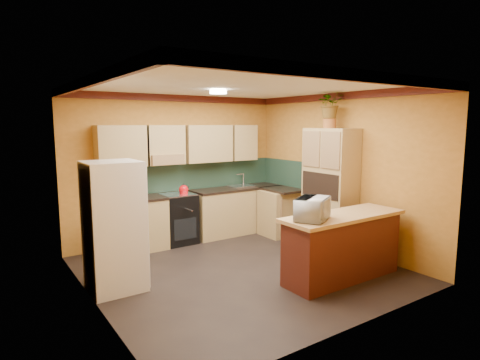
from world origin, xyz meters
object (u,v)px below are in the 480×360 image
Objects in this scene: fridge at (114,226)px; breakfast_bar at (342,248)px; stove at (178,218)px; pantry at (330,190)px; microwave at (313,209)px; base_cabinets_back at (208,215)px.

breakfast_bar is (2.75, -1.43, -0.41)m from fridge.
pantry is (2.00, -1.82, 0.59)m from stove.
pantry is 3.97× the size of microwave.
breakfast_bar is (-0.85, -1.06, -0.61)m from pantry.
fridge is 3.21× the size of microwave.
base_cabinets_back and breakfast_bar have the same top height.
base_cabinets_back is at bearing 127.16° from pantry.
base_cabinets_back is 0.63m from stove.
breakfast_bar is (0.53, -2.88, 0.00)m from base_cabinets_back.
microwave is at bearing -143.79° from pantry.
stove is at bearing 42.19° from fridge.
breakfast_bar is at bearing -128.65° from pantry.
stove is 0.43× the size of pantry.
pantry is at bearing 5.74° from microwave.
fridge is 3.13m from breakfast_bar.
pantry reaches higher than base_cabinets_back.
microwave reaches higher than stove.
microwave is at bearing 180.00° from breakfast_bar.
fridge is 0.94× the size of breakfast_bar.
base_cabinets_back is at bearing 100.47° from breakfast_bar.
fridge is (-1.60, -1.45, 0.39)m from stove.
base_cabinets_back is 6.90× the size of microwave.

